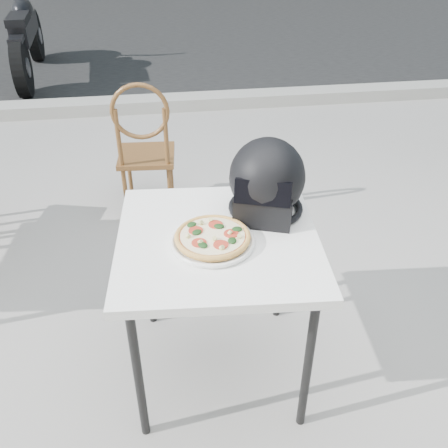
{
  "coord_description": "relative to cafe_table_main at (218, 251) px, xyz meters",
  "views": [
    {
      "loc": [
        -0.23,
        -1.84,
        1.83
      ],
      "look_at": [
        -0.0,
        -0.29,
        0.78
      ],
      "focal_mm": 40.0,
      "sensor_mm": 36.0,
      "label": 1
    }
  ],
  "objects": [
    {
      "name": "ground",
      "position": [
        0.03,
        0.3,
        -0.66
      ],
      "size": [
        80.0,
        80.0,
        0.0
      ],
      "primitive_type": "plane",
      "color": "#9E9B96",
      "rests_on": "ground"
    },
    {
      "name": "street_asphalt",
      "position": [
        0.03,
        7.3,
        -0.66
      ],
      "size": [
        30.0,
        8.0,
        0.0
      ],
      "primitive_type": "cube",
      "color": "black",
      "rests_on": "ground"
    },
    {
      "name": "curb",
      "position": [
        0.03,
        3.3,
        -0.6
      ],
      "size": [
        30.0,
        0.25,
        0.12
      ],
      "primitive_type": "cube",
      "color": "#A19F97",
      "rests_on": "ground"
    },
    {
      "name": "cafe_table_main",
      "position": [
        0.0,
        0.0,
        0.0
      ],
      "size": [
        0.82,
        0.82,
        0.73
      ],
      "rotation": [
        0.0,
        0.0,
        -0.07
      ],
      "color": "white",
      "rests_on": "ground"
    },
    {
      "name": "plate",
      "position": [
        -0.03,
        -0.04,
        0.08
      ],
      "size": [
        0.37,
        0.37,
        0.02
      ],
      "rotation": [
        0.0,
        0.0,
        0.16
      ],
      "color": "white",
      "rests_on": "cafe_table_main"
    },
    {
      "name": "pizza",
      "position": [
        -0.03,
        -0.04,
        0.1
      ],
      "size": [
        0.34,
        0.34,
        0.04
      ],
      "rotation": [
        0.0,
        0.0,
        -0.2
      ],
      "color": "#D9A24F",
      "rests_on": "plate"
    },
    {
      "name": "helmet",
      "position": [
        0.22,
        0.15,
        0.2
      ],
      "size": [
        0.39,
        0.4,
        0.31
      ],
      "rotation": [
        0.0,
        0.0,
        -0.33
      ],
      "color": "black",
      "rests_on": "cafe_table_main"
    },
    {
      "name": "cafe_chair_main",
      "position": [
        -0.28,
        1.36,
        -0.15
      ],
      "size": [
        0.38,
        0.38,
        0.93
      ],
      "rotation": [
        0.0,
        0.0,
        3.07
      ],
      "color": "brown",
      "rests_on": "ground"
    },
    {
      "name": "motorcycle",
      "position": [
        -1.58,
        4.58,
        -0.23
      ],
      "size": [
        0.52,
        2.0,
        0.99
      ],
      "rotation": [
        0.0,
        0.0,
        0.07
      ],
      "color": "black",
      "rests_on": "street_asphalt"
    }
  ]
}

